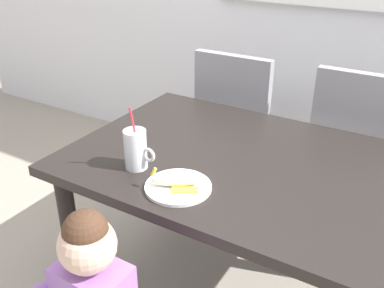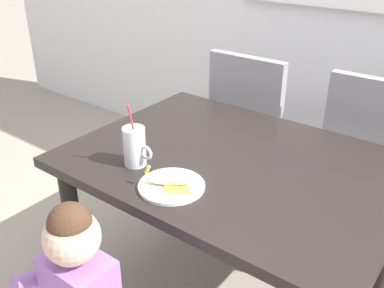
% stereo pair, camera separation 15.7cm
% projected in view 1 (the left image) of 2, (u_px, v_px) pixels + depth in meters
% --- Properties ---
extents(dining_table, '(1.25, 0.93, 0.73)m').
position_uv_depth(dining_table, '(232.00, 179.00, 1.73)').
color(dining_table, black).
rests_on(dining_table, ground).
extents(dining_chair_left, '(0.44, 0.45, 0.96)m').
position_uv_depth(dining_chair_left, '(239.00, 124.00, 2.42)').
color(dining_chair_left, gray).
rests_on(dining_chair_left, ground).
extents(dining_chair_right, '(0.44, 0.45, 0.96)m').
position_uv_depth(dining_chair_right, '(356.00, 148.00, 2.15)').
color(dining_chair_right, gray).
rests_on(dining_chair_right, ground).
extents(milk_cup, '(0.13, 0.08, 0.25)m').
position_uv_depth(milk_cup, '(136.00, 151.00, 1.57)').
color(milk_cup, silver).
rests_on(milk_cup, dining_table).
extents(snack_plate, '(0.23, 0.23, 0.01)m').
position_uv_depth(snack_plate, '(178.00, 187.00, 1.47)').
color(snack_plate, white).
rests_on(snack_plate, dining_table).
extents(peeled_banana, '(0.17, 0.14, 0.07)m').
position_uv_depth(peeled_banana, '(177.00, 181.00, 1.46)').
color(peeled_banana, '#F4EAC6').
rests_on(peeled_banana, snack_plate).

